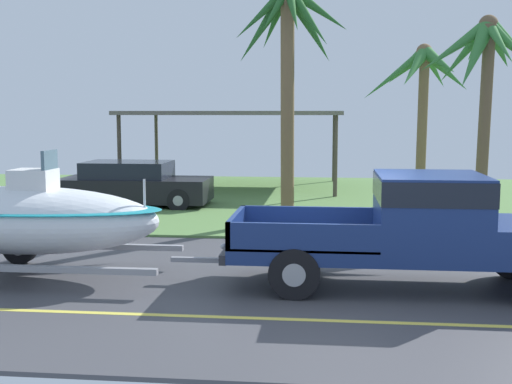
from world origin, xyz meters
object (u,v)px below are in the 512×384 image
palm_tree_near_right (485,62)px  boat_on_trailer (20,219)px  pickup_truck_towing (427,225)px  carport_awning (236,114)px  palm_tree_mid (290,38)px  parked_sedan_near (134,185)px  palm_tree_near_left (422,81)px

palm_tree_near_right → boat_on_trailer: bearing=-147.3°
pickup_truck_towing → boat_on_trailer: size_ratio=0.93×
carport_awning → palm_tree_mid: bearing=-72.4°
pickup_truck_towing → parked_sedan_near: bearing=130.7°
boat_on_trailer → pickup_truck_towing: bearing=0.0°
pickup_truck_towing → carport_awning: bearing=110.0°
carport_awning → palm_tree_near_left: (6.17, -4.63, 1.00)m
parked_sedan_near → palm_tree_mid: bearing=-27.5°
palm_tree_near_left → palm_tree_near_right: bearing=-73.9°
carport_awning → palm_tree_mid: size_ratio=1.28×
palm_tree_near_left → palm_tree_mid: size_ratio=0.78×
parked_sedan_near → palm_tree_near_left: palm_tree_near_left is taller
boat_on_trailer → palm_tree_near_left: 12.55m
parked_sedan_near → palm_tree_mid: 6.82m
pickup_truck_towing → boat_on_trailer: 6.91m
parked_sedan_near → palm_tree_mid: size_ratio=0.73×
pickup_truck_towing → carport_awning: size_ratio=0.74×
boat_on_trailer → carport_awning: (1.84, 13.89, 1.76)m
parked_sedan_near → carport_awning: size_ratio=0.57×
boat_on_trailer → palm_tree_mid: 8.37m
boat_on_trailer → palm_tree_near_left: (8.01, 9.26, 2.76)m
carport_awning → palm_tree_near_right: size_ratio=1.53×
boat_on_trailer → palm_tree_near_right: size_ratio=1.21×
palm_tree_near_right → parked_sedan_near: bearing=163.2°
boat_on_trailer → palm_tree_near_right: bearing=32.7°
pickup_truck_towing → carport_awning: carport_awning is taller
palm_tree_mid → pickup_truck_towing: bearing=-67.0°
boat_on_trailer → carport_awning: bearing=82.5°
carport_awning → palm_tree_near_right: 10.89m
pickup_truck_towing → parked_sedan_near: size_ratio=1.30×
parked_sedan_near → palm_tree_near_left: size_ratio=0.93×
boat_on_trailer → palm_tree_mid: palm_tree_mid is taller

